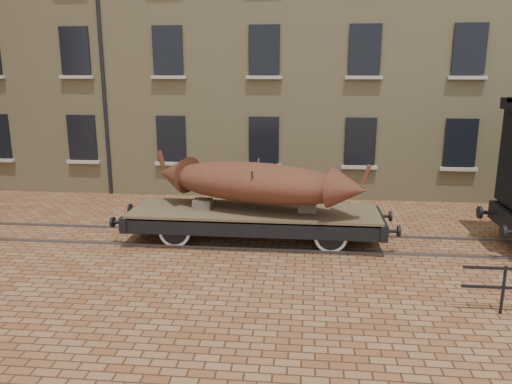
# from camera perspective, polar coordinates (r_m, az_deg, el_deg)

# --- Properties ---
(ground) EXTENTS (90.00, 90.00, 0.00)m
(ground) POSITION_cam_1_polar(r_m,az_deg,el_deg) (14.12, 9.27, -5.85)
(ground) COLOR brown
(warehouse_cream) EXTENTS (40.00, 10.19, 14.00)m
(warehouse_cream) POSITION_cam_1_polar(r_m,az_deg,el_deg) (23.72, 16.27, 18.80)
(warehouse_cream) COLOR tan
(warehouse_cream) RESTS_ON ground
(rail_track) EXTENTS (30.00, 1.52, 0.06)m
(rail_track) POSITION_cam_1_polar(r_m,az_deg,el_deg) (14.11, 9.28, -5.73)
(rail_track) COLOR #59595E
(rail_track) RESTS_ON ground
(flatcar_wagon) EXTENTS (7.75, 2.10, 1.17)m
(flatcar_wagon) POSITION_cam_1_polar(r_m,az_deg,el_deg) (13.94, -0.20, -2.76)
(flatcar_wagon) COLOR brown
(flatcar_wagon) RESTS_ON ground
(iron_boat) EXTENTS (6.15, 3.14, 1.50)m
(iron_boat) POSITION_cam_1_polar(r_m,az_deg,el_deg) (13.70, -0.07, 1.13)
(iron_boat) COLOR #612C1C
(iron_boat) RESTS_ON flatcar_wagon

